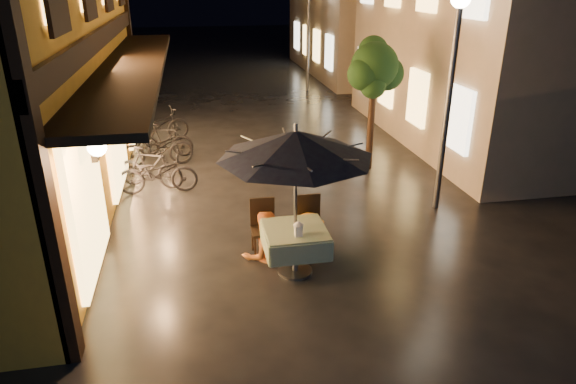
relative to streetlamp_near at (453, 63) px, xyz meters
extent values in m
plane|color=black|center=(-3.00, -2.00, -2.92)|extent=(90.00, 90.00, 0.00)
cube|color=black|center=(-6.47, 2.00, 0.38)|extent=(0.12, 11.00, 0.35)
cube|color=black|center=(-5.90, 2.00, -0.17)|extent=(1.20, 10.50, 0.12)
cube|color=#FFC461|center=(-6.44, -1.50, -1.52)|extent=(0.10, 2.20, 2.40)
cube|color=#FFC461|center=(-6.44, 2.00, -1.52)|extent=(0.10, 2.20, 2.40)
cube|color=#FFC461|center=(-6.44, 5.50, -1.52)|extent=(0.10, 2.20, 2.40)
cube|color=tan|center=(4.50, 4.50, 0.33)|extent=(7.00, 9.00, 6.50)
cube|color=#FFC461|center=(0.95, 1.20, -1.42)|extent=(0.10, 1.00, 1.40)
cube|color=#FFC461|center=(0.95, 3.40, -1.42)|extent=(0.10, 1.00, 1.40)
cube|color=#FFC461|center=(0.95, 5.60, -1.42)|extent=(0.10, 1.00, 1.40)
cube|color=#FFC461|center=(0.95, 7.80, -1.42)|extent=(0.10, 1.00, 1.40)
cube|color=#FFC461|center=(0.95, 12.20, -1.42)|extent=(0.10, 1.00, 1.40)
cube|color=#FFC461|center=(0.95, 14.40, -1.42)|extent=(0.10, 1.00, 1.40)
cube|color=#FFC461|center=(0.95, 16.60, -1.42)|extent=(0.10, 1.00, 1.40)
cube|color=#FFC461|center=(0.95, 18.80, -1.42)|extent=(0.10, 1.00, 1.40)
cylinder|color=black|center=(-0.60, 2.50, -1.82)|extent=(0.16, 0.16, 2.20)
sphere|color=black|center=(-0.60, 2.50, -0.42)|extent=(1.10, 1.10, 1.10)
sphere|color=black|center=(-0.25, 2.60, -0.62)|extent=(0.80, 0.80, 0.80)
sphere|color=black|center=(-0.90, 2.35, -0.57)|extent=(0.76, 0.76, 0.76)
sphere|color=black|center=(-0.55, 2.80, -0.12)|extent=(0.70, 0.70, 0.70)
sphere|color=black|center=(-0.70, 2.25, -0.82)|extent=(0.60, 0.60, 0.60)
cylinder|color=#59595E|center=(0.00, 0.00, -0.92)|extent=(0.12, 0.12, 4.00)
cylinder|color=#59595E|center=(0.00, 12.00, -0.92)|extent=(0.12, 0.12, 4.00)
cylinder|color=#59595E|center=(-3.36, -1.93, -2.56)|extent=(0.10, 0.10, 0.72)
cylinder|color=#59595E|center=(-3.36, -1.93, -2.90)|extent=(0.56, 0.56, 0.04)
cube|color=#335A37|center=(-3.36, -1.93, -2.17)|extent=(0.95, 0.95, 0.06)
cube|color=#335A37|center=(-2.89, -1.93, -2.33)|extent=(0.04, 0.95, 0.33)
cube|color=#335A37|center=(-3.84, -1.93, -2.33)|extent=(0.04, 0.95, 0.33)
cube|color=#335A37|center=(-3.36, -1.45, -2.33)|extent=(0.95, 0.04, 0.33)
cube|color=#335A37|center=(-3.36, -2.40, -2.33)|extent=(0.95, 0.04, 0.33)
cylinder|color=#59595E|center=(-3.36, -1.93, -1.77)|extent=(0.05, 0.05, 2.30)
cone|color=black|center=(-3.36, -1.93, -0.77)|extent=(2.34, 2.34, 0.42)
cylinder|color=#59595E|center=(-3.36, -1.93, -0.52)|extent=(0.06, 0.06, 0.12)
cube|color=black|center=(-3.76, -1.28, -2.47)|extent=(0.42, 0.42, 0.05)
cube|color=black|center=(-3.76, -1.09, -2.22)|extent=(0.42, 0.04, 0.55)
cylinder|color=black|center=(-3.94, -1.46, -2.70)|extent=(0.04, 0.04, 0.43)
cylinder|color=black|center=(-3.58, -1.46, -2.70)|extent=(0.04, 0.04, 0.43)
cylinder|color=black|center=(-3.94, -1.10, -2.70)|extent=(0.04, 0.04, 0.43)
cylinder|color=black|center=(-3.58, -1.10, -2.70)|extent=(0.04, 0.04, 0.43)
cube|color=black|center=(-2.96, -1.28, -2.47)|extent=(0.42, 0.42, 0.05)
cube|color=black|center=(-2.96, -1.09, -2.22)|extent=(0.42, 0.04, 0.55)
cylinder|color=black|center=(-3.14, -1.46, -2.70)|extent=(0.04, 0.04, 0.43)
cylinder|color=black|center=(-2.78, -1.46, -2.70)|extent=(0.04, 0.04, 0.43)
cylinder|color=black|center=(-3.14, -1.10, -2.70)|extent=(0.04, 0.04, 0.43)
cylinder|color=black|center=(-2.78, -1.10, -2.70)|extent=(0.04, 0.04, 0.43)
cube|color=white|center=(-3.36, -2.17, -2.05)|extent=(0.11, 0.11, 0.18)
cube|color=#FFD88C|center=(-3.36, -2.17, -2.06)|extent=(0.07, 0.07, 0.12)
cone|color=white|center=(-3.36, -2.17, -1.92)|extent=(0.16, 0.16, 0.07)
imported|color=orange|center=(-3.77, -1.33, -2.11)|extent=(0.91, 0.79, 1.61)
imported|color=orange|center=(-3.00, -1.33, -2.22)|extent=(0.92, 0.55, 1.40)
imported|color=black|center=(-5.65, 1.86, -2.47)|extent=(1.73, 0.63, 0.90)
imported|color=black|center=(-5.82, 2.23, -2.45)|extent=(1.60, 1.04, 0.94)
imported|color=black|center=(-5.74, 3.66, -2.45)|extent=(1.84, 0.81, 0.94)
imported|color=black|center=(-5.56, 4.38, -2.48)|extent=(1.52, 0.66, 0.88)
imported|color=black|center=(-5.82, 5.70, -2.43)|extent=(1.96, 1.19, 0.97)
camera|label=1|loc=(-4.81, -8.91, 1.48)|focal=32.00mm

